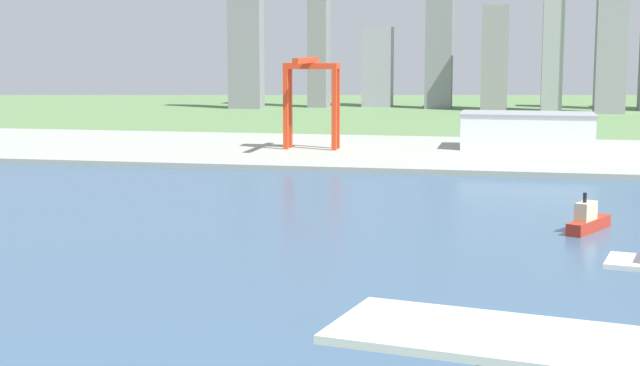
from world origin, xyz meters
name	(u,v)px	position (x,y,z in m)	size (l,w,h in m)	color
ground_plane	(438,235)	(0.00, 300.00, 0.00)	(2400.00, 2400.00, 0.00)	#547748
water_bay	(416,288)	(0.00, 240.00, 0.07)	(840.00, 360.00, 0.15)	#385675
industrial_pier	(471,154)	(0.00, 490.00, 1.25)	(840.00, 140.00, 2.50)	#959C8F
tugboat_small	(588,221)	(40.29, 312.05, 3.23)	(13.39, 21.45, 11.27)	#B22D1E
port_crane_red	(311,83)	(-75.01, 483.31, 33.74)	(25.64, 46.14, 43.27)	red
warehouse_main	(527,131)	(25.13, 508.29, 11.03)	(62.50, 32.84, 17.01)	white
distant_skyline	(504,26)	(8.13, 823.78, 65.83)	(388.95, 65.24, 155.33)	gray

